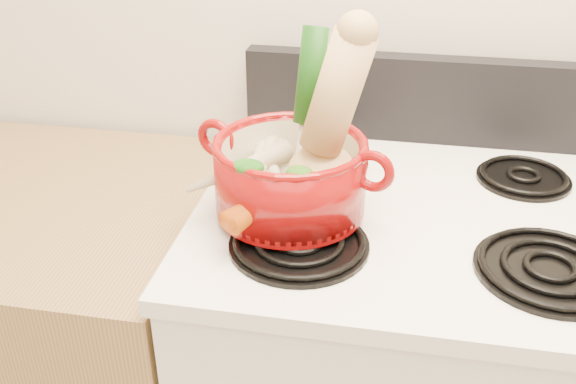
# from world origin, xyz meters

# --- Properties ---
(cooktop) EXTENTS (0.78, 0.67, 0.03)m
(cooktop) POSITION_xyz_m (0.00, 1.40, 0.93)
(cooktop) COLOR white
(cooktop) RESTS_ON stove_body
(control_backsplash) EXTENTS (0.76, 0.05, 0.18)m
(control_backsplash) POSITION_xyz_m (0.00, 1.70, 1.04)
(control_backsplash) COLOR black
(control_backsplash) RESTS_ON cooktop
(burner_front_left) EXTENTS (0.22, 0.22, 0.02)m
(burner_front_left) POSITION_xyz_m (-0.19, 1.24, 0.96)
(burner_front_left) COLOR black
(burner_front_left) RESTS_ON cooktop
(burner_front_right) EXTENTS (0.22, 0.22, 0.02)m
(burner_front_right) POSITION_xyz_m (0.19, 1.24, 0.96)
(burner_front_right) COLOR black
(burner_front_right) RESTS_ON cooktop
(burner_back_left) EXTENTS (0.17, 0.17, 0.02)m
(burner_back_left) POSITION_xyz_m (-0.19, 1.54, 0.96)
(burner_back_left) COLOR black
(burner_back_left) RESTS_ON cooktop
(burner_back_right) EXTENTS (0.17, 0.17, 0.02)m
(burner_back_right) POSITION_xyz_m (0.19, 1.54, 0.96)
(burner_back_right) COLOR black
(burner_back_right) RESTS_ON cooktop
(dutch_oven) EXTENTS (0.31, 0.31, 0.12)m
(dutch_oven) POSITION_xyz_m (-0.22, 1.33, 1.03)
(dutch_oven) COLOR maroon
(dutch_oven) RESTS_ON burner_front_left
(pot_handle_left) EXTENTS (0.07, 0.03, 0.07)m
(pot_handle_left) POSITION_xyz_m (-0.36, 1.36, 1.07)
(pot_handle_left) COLOR maroon
(pot_handle_left) RESTS_ON dutch_oven
(pot_handle_right) EXTENTS (0.07, 0.03, 0.07)m
(pot_handle_right) POSITION_xyz_m (-0.08, 1.29, 1.07)
(pot_handle_right) COLOR maroon
(pot_handle_right) RESTS_ON dutch_oven
(squash) EXTENTS (0.21, 0.16, 0.31)m
(squash) POSITION_xyz_m (-0.16, 1.31, 1.14)
(squash) COLOR tan
(squash) RESTS_ON dutch_oven
(leek) EXTENTS (0.07, 0.11, 0.29)m
(leek) POSITION_xyz_m (-0.20, 1.36, 1.13)
(leek) COLOR white
(leek) RESTS_ON dutch_oven
(ginger) EXTENTS (0.08, 0.06, 0.04)m
(ginger) POSITION_xyz_m (-0.19, 1.42, 1.01)
(ginger) COLOR #D8C585
(ginger) RESTS_ON dutch_oven
(parsnip_0) EXTENTS (0.09, 0.26, 0.07)m
(parsnip_0) POSITION_xyz_m (-0.27, 1.35, 1.02)
(parsnip_0) COLOR beige
(parsnip_0) RESTS_ON dutch_oven
(parsnip_1) EXTENTS (0.09, 0.20, 0.06)m
(parsnip_1) POSITION_xyz_m (-0.28, 1.35, 1.02)
(parsnip_1) COLOR #EFE9C3
(parsnip_1) RESTS_ON dutch_oven
(parsnip_2) EXTENTS (0.13, 0.19, 0.06)m
(parsnip_2) POSITION_xyz_m (-0.27, 1.37, 1.03)
(parsnip_2) COLOR beige
(parsnip_2) RESTS_ON dutch_oven
(parsnip_3) EXTENTS (0.18, 0.16, 0.06)m
(parsnip_3) POSITION_xyz_m (-0.31, 1.33, 1.03)
(parsnip_3) COLOR beige
(parsnip_3) RESTS_ON dutch_oven
(parsnip_4) EXTENTS (0.04, 0.19, 0.05)m
(parsnip_4) POSITION_xyz_m (-0.27, 1.38, 1.04)
(parsnip_4) COLOR beige
(parsnip_4) RESTS_ON dutch_oven
(carrot_0) EXTENTS (0.12, 0.17, 0.05)m
(carrot_0) POSITION_xyz_m (-0.24, 1.26, 1.01)
(carrot_0) COLOR #CB620A
(carrot_0) RESTS_ON dutch_oven
(carrot_1) EXTENTS (0.11, 0.16, 0.05)m
(carrot_1) POSITION_xyz_m (-0.25, 1.26, 1.02)
(carrot_1) COLOR #C65909
(carrot_1) RESTS_ON dutch_oven
(carrot_2) EXTENTS (0.04, 0.17, 0.05)m
(carrot_2) POSITION_xyz_m (-0.19, 1.30, 1.02)
(carrot_2) COLOR #CE5B0A
(carrot_2) RESTS_ON dutch_oven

